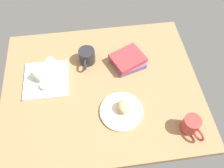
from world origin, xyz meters
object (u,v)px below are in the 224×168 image
round_plate (121,111)px  square_plate (46,80)px  coffee_mug (87,56)px  second_mug (191,125)px  sauce_cup (45,86)px  scone_pastry (124,106)px  book_stack (128,60)px  breakfast_wrap (44,69)px

round_plate → square_plate: square_plate is taller
coffee_mug → square_plate: bearing=24.0°
coffee_mug → second_mug: size_ratio=1.08×
sauce_cup → coffee_mug: (-24.09, -16.34, 1.42)cm
scone_pastry → square_plate: scone_pastry is taller
round_plate → book_stack: bearing=-105.8°
second_mug → sauce_cup: bearing=-25.4°
round_plate → book_stack: (-8.80, -31.14, 2.27)cm
square_plate → round_plate: bearing=147.2°
breakfast_wrap → coffee_mug: (-24.41, -6.35, -0.63)cm
coffee_mug → second_mug: bearing=133.1°
square_plate → breakfast_wrap: 6.21cm
scone_pastry → book_stack: (-7.60, -30.35, -1.36)cm
square_plate → second_mug: bearing=151.1°
book_stack → second_mug: second_mug is taller
breakfast_wrap → sauce_cup: bearing=-45.4°
breakfast_wrap → book_stack: (-48.16, -1.45, -2.17)cm
sauce_cup → breakfast_wrap: 10.20cm
square_plate → sauce_cup: (-0.18, 5.55, 2.29)cm
second_mug → breakfast_wrap: bearing=-31.5°
book_stack → coffee_mug: size_ratio=1.60×
round_plate → sauce_cup: size_ratio=4.17×
coffee_mug → second_mug: 68.35cm
scone_pastry → sauce_cup: 44.49cm
sauce_cup → scone_pastry: bearing=154.8°
square_plate → book_stack: book_stack is taller
square_plate → coffee_mug: coffee_mug is taller
book_stack → sauce_cup: bearing=13.4°
sauce_cup → breakfast_wrap: (0.32, -9.98, 2.05)cm
scone_pastry → sauce_cup: (40.25, -18.92, -1.24)cm
square_plate → second_mug: second_mug is taller
round_plate → second_mug: size_ratio=1.73×
breakfast_wrap → book_stack: 48.23cm
round_plate → book_stack: 32.44cm
sauce_cup → second_mug: bearing=154.6°
scone_pastry → book_stack: scone_pastry is taller
round_plate → sauce_cup: sauce_cup is taller
breakfast_wrap → second_mug: size_ratio=1.09×
square_plate → book_stack: size_ratio=1.09×
book_stack → round_plate: bearing=74.2°
square_plate → coffee_mug: bearing=-156.0°
scone_pastry → book_stack: bearing=-104.1°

